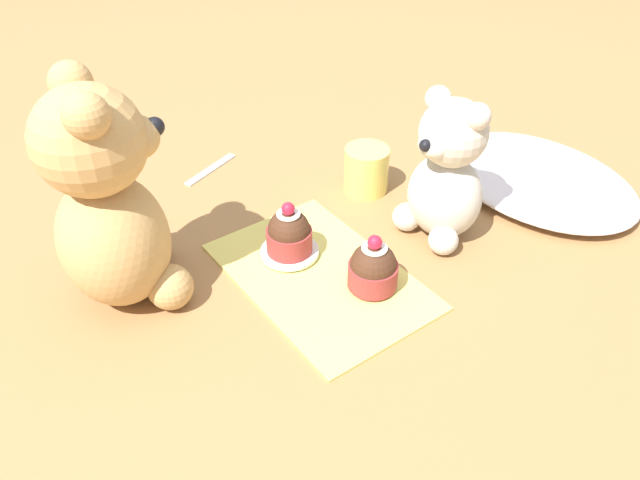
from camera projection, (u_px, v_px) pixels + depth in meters
ground_plane at (320, 277)px, 0.75m from camera, size 4.00×4.00×0.00m
knitted_placemat at (320, 275)px, 0.75m from camera, size 0.27×0.18×0.01m
tulle_cloth at (538, 178)px, 0.89m from camera, size 0.29×0.22×0.03m
teddy_bear_cream at (446, 174)px, 0.76m from camera, size 0.10×0.10×0.19m
teddy_bear_tan at (109, 205)px, 0.65m from camera, size 0.15×0.14×0.26m
cupcake_near_cream_bear at (373, 268)px, 0.71m from camera, size 0.06×0.06×0.07m
saucer_plate at (290, 251)px, 0.77m from camera, size 0.07×0.07×0.01m
cupcake_near_tan_bear at (289, 234)px, 0.76m from camera, size 0.06×0.06×0.07m
juice_glass at (366, 170)px, 0.88m from camera, size 0.06×0.06×0.07m
teaspoon at (211, 169)px, 0.94m from camera, size 0.05×0.10×0.01m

